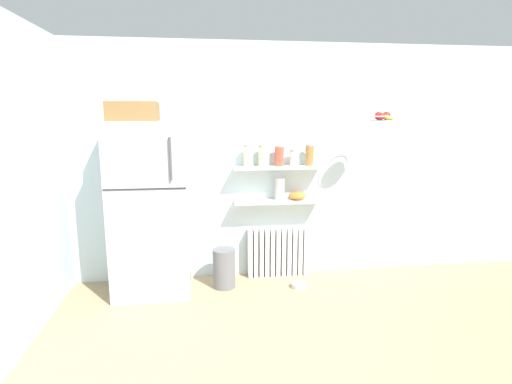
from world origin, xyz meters
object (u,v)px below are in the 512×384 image
object	(u,v)px
radiator	(278,252)
hanging_fruit_basket	(382,117)
pet_food_bowl	(299,285)
storage_jar_1	(264,156)
refrigerator	(150,205)
shelf_bowl	(298,196)
storage_jar_0	(248,156)
storage_jar_4	(310,155)
vase	(280,189)
trash_bin	(224,268)
storage_jar_2	(279,156)
storage_jar_3	(294,158)

from	to	relation	value
radiator	hanging_fruit_basket	xyz separation A→B (m)	(0.99, -0.39, 1.53)
pet_food_bowl	storage_jar_1	bearing A→B (deg)	134.80
refrigerator	shelf_bowl	world-z (taller)	refrigerator
storage_jar_0	storage_jar_4	distance (m)	0.68
vase	shelf_bowl	bearing A→B (deg)	0.00
shelf_bowl	trash_bin	distance (m)	1.13
refrigerator	storage_jar_4	distance (m)	1.79
storage_jar_4	pet_food_bowl	xyz separation A→B (m)	(-0.17, -0.34, -1.37)
storage_jar_2	pet_food_bowl	xyz separation A→B (m)	(0.17, -0.34, -1.36)
storage_jar_2	shelf_bowl	world-z (taller)	storage_jar_2
shelf_bowl	pet_food_bowl	xyz separation A→B (m)	(-0.05, -0.34, -0.92)
radiator	shelf_bowl	size ratio (longest dim) A/B	3.51
refrigerator	storage_jar_3	distance (m)	1.62
radiator	storage_jar_1	distance (m)	1.12
pet_food_bowl	hanging_fruit_basket	bearing A→B (deg)	-1.23
storage_jar_2	storage_jar_0	bearing A→B (deg)	-180.00
radiator	storage_jar_2	xyz separation A→B (m)	(-0.00, -0.03, 1.11)
trash_bin	hanging_fruit_basket	bearing A→B (deg)	-5.13
radiator	shelf_bowl	distance (m)	0.69
storage_jar_4	storage_jar_1	bearing A→B (deg)	180.00
storage_jar_4	trash_bin	bearing A→B (deg)	-167.72
storage_jar_4	shelf_bowl	size ratio (longest dim) A/B	1.20
storage_jar_2	pet_food_bowl	distance (m)	1.42
storage_jar_1	storage_jar_0	bearing A→B (deg)	180.00
radiator	trash_bin	distance (m)	0.68
shelf_bowl	pet_food_bowl	world-z (taller)	shelf_bowl
pet_food_bowl	hanging_fruit_basket	xyz separation A→B (m)	(0.82, -0.02, 1.78)
storage_jar_1	refrigerator	bearing A→B (deg)	-170.38
radiator	trash_bin	size ratio (longest dim) A/B	1.63
vase	refrigerator	bearing A→B (deg)	-171.60
storage_jar_2	trash_bin	size ratio (longest dim) A/B	0.54
radiator	storage_jar_3	distance (m)	1.10
refrigerator	shelf_bowl	bearing A→B (deg)	7.33
storage_jar_3	vase	xyz separation A→B (m)	(-0.16, 0.00, -0.35)
storage_jar_4	pet_food_bowl	world-z (taller)	storage_jar_4
storage_jar_1	vase	xyz separation A→B (m)	(0.18, 0.00, -0.37)
storage_jar_1	storage_jar_4	distance (m)	0.51
refrigerator	storage_jar_1	size ratio (longest dim) A/B	8.41
storage_jar_0	storage_jar_3	distance (m)	0.51
vase	shelf_bowl	xyz separation A→B (m)	(0.20, 0.00, -0.08)
hanging_fruit_basket	vase	bearing A→B (deg)	160.00
storage_jar_3	trash_bin	xyz separation A→B (m)	(-0.80, -0.21, -1.15)
vase	trash_bin	distance (m)	1.05
storage_jar_0	storage_jar_1	bearing A→B (deg)	0.00
shelf_bowl	trash_bin	xyz separation A→B (m)	(-0.84, -0.21, -0.73)
storage_jar_0	storage_jar_1	distance (m)	0.17
shelf_bowl	pet_food_bowl	distance (m)	0.98
storage_jar_4	hanging_fruit_basket	xyz separation A→B (m)	(0.65, -0.36, 0.42)
storage_jar_3	vase	world-z (taller)	storage_jar_3
vase	hanging_fruit_basket	world-z (taller)	hanging_fruit_basket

